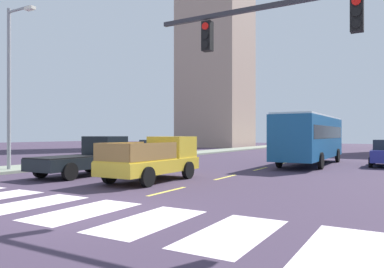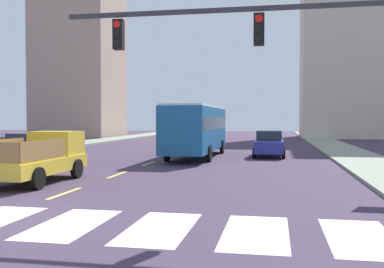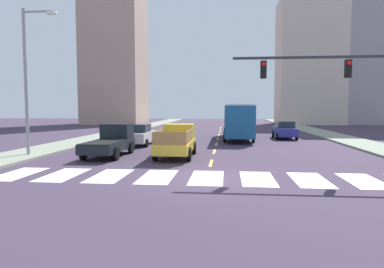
% 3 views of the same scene
% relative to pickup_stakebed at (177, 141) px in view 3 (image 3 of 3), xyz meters
% --- Properties ---
extents(ground_plane, '(160.00, 160.00, 0.00)m').
position_rel_pickup_stakebed_xyz_m(ground_plane, '(2.24, -6.49, -0.94)').
color(ground_plane, '#3C2F42').
extents(sidewalk_right, '(3.36, 110.00, 0.15)m').
position_rel_pickup_stakebed_xyz_m(sidewalk_right, '(14.19, 11.51, -0.86)').
color(sidewalk_right, gray).
rests_on(sidewalk_right, ground).
extents(sidewalk_left, '(3.36, 110.00, 0.15)m').
position_rel_pickup_stakebed_xyz_m(sidewalk_left, '(-9.70, 11.51, -0.86)').
color(sidewalk_left, gray).
rests_on(sidewalk_left, ground).
extents(crosswalk_stripe_0, '(1.42, 3.20, 0.01)m').
position_rel_pickup_stakebed_xyz_m(crosswalk_stripe_0, '(-6.43, -6.49, -0.93)').
color(crosswalk_stripe_0, silver).
rests_on(crosswalk_stripe_0, ground).
extents(crosswalk_stripe_1, '(1.42, 3.20, 0.01)m').
position_rel_pickup_stakebed_xyz_m(crosswalk_stripe_1, '(-4.26, -6.49, -0.93)').
color(crosswalk_stripe_1, silver).
rests_on(crosswalk_stripe_1, ground).
extents(crosswalk_stripe_2, '(1.42, 3.20, 0.01)m').
position_rel_pickup_stakebed_xyz_m(crosswalk_stripe_2, '(-2.09, -6.49, -0.93)').
color(crosswalk_stripe_2, silver).
rests_on(crosswalk_stripe_2, ground).
extents(crosswalk_stripe_3, '(1.42, 3.20, 0.01)m').
position_rel_pickup_stakebed_xyz_m(crosswalk_stripe_3, '(0.07, -6.49, -0.93)').
color(crosswalk_stripe_3, silver).
rests_on(crosswalk_stripe_3, ground).
extents(crosswalk_stripe_4, '(1.42, 3.20, 0.01)m').
position_rel_pickup_stakebed_xyz_m(crosswalk_stripe_4, '(2.24, -6.49, -0.93)').
color(crosswalk_stripe_4, silver).
rests_on(crosswalk_stripe_4, ground).
extents(crosswalk_stripe_5, '(1.42, 3.20, 0.01)m').
position_rel_pickup_stakebed_xyz_m(crosswalk_stripe_5, '(4.41, -6.49, -0.93)').
color(crosswalk_stripe_5, silver).
rests_on(crosswalk_stripe_5, ground).
extents(crosswalk_stripe_6, '(1.42, 3.20, 0.01)m').
position_rel_pickup_stakebed_xyz_m(crosswalk_stripe_6, '(6.58, -6.49, -0.93)').
color(crosswalk_stripe_6, silver).
rests_on(crosswalk_stripe_6, ground).
extents(crosswalk_stripe_7, '(1.42, 3.20, 0.01)m').
position_rel_pickup_stakebed_xyz_m(crosswalk_stripe_7, '(8.75, -6.49, -0.93)').
color(crosswalk_stripe_7, silver).
rests_on(crosswalk_stripe_7, ground).
extents(lane_dash_0, '(0.16, 2.40, 0.01)m').
position_rel_pickup_stakebed_xyz_m(lane_dash_0, '(2.24, -2.49, -0.93)').
color(lane_dash_0, '#E5CF49').
rests_on(lane_dash_0, ground).
extents(lane_dash_1, '(0.16, 2.40, 0.01)m').
position_rel_pickup_stakebed_xyz_m(lane_dash_1, '(2.24, 2.51, -0.93)').
color(lane_dash_1, '#E5CF49').
rests_on(lane_dash_1, ground).
extents(lane_dash_2, '(0.16, 2.40, 0.01)m').
position_rel_pickup_stakebed_xyz_m(lane_dash_2, '(2.24, 7.51, -0.93)').
color(lane_dash_2, '#E5CF49').
rests_on(lane_dash_2, ground).
extents(lane_dash_3, '(0.16, 2.40, 0.01)m').
position_rel_pickup_stakebed_xyz_m(lane_dash_3, '(2.24, 12.51, -0.93)').
color(lane_dash_3, '#E5CF49').
rests_on(lane_dash_3, ground).
extents(lane_dash_4, '(0.16, 2.40, 0.01)m').
position_rel_pickup_stakebed_xyz_m(lane_dash_4, '(2.24, 17.51, -0.93)').
color(lane_dash_4, '#E5CF49').
rests_on(lane_dash_4, ground).
extents(lane_dash_5, '(0.16, 2.40, 0.01)m').
position_rel_pickup_stakebed_xyz_m(lane_dash_5, '(2.24, 22.51, -0.93)').
color(lane_dash_5, '#E5CF49').
rests_on(lane_dash_5, ground).
extents(lane_dash_6, '(0.16, 2.40, 0.01)m').
position_rel_pickup_stakebed_xyz_m(lane_dash_6, '(2.24, 27.51, -0.93)').
color(lane_dash_6, '#E5CF49').
rests_on(lane_dash_6, ground).
extents(lane_dash_7, '(0.16, 2.40, 0.01)m').
position_rel_pickup_stakebed_xyz_m(lane_dash_7, '(2.24, 32.51, -0.93)').
color(lane_dash_7, '#E5CF49').
rests_on(lane_dash_7, ground).
extents(pickup_stakebed, '(2.18, 5.20, 1.96)m').
position_rel_pickup_stakebed_xyz_m(pickup_stakebed, '(0.00, 0.00, 0.00)').
color(pickup_stakebed, gold).
rests_on(pickup_stakebed, ground).
extents(pickup_dark, '(2.18, 5.20, 1.96)m').
position_rel_pickup_stakebed_xyz_m(pickup_dark, '(-4.22, -0.03, -0.02)').
color(pickup_dark, black).
rests_on(pickup_dark, ground).
extents(city_bus, '(2.72, 10.80, 3.32)m').
position_rel_pickup_stakebed_xyz_m(city_bus, '(4.17, 11.99, 1.02)').
color(city_bus, '#1A558A').
rests_on(city_bus, ground).
extents(sedan_far, '(2.02, 4.40, 1.72)m').
position_rel_pickup_stakebed_xyz_m(sedan_far, '(-3.95, 5.92, -0.08)').
color(sedan_far, silver).
rests_on(sedan_far, ground).
extents(sedan_near_right, '(2.02, 4.40, 1.72)m').
position_rel_pickup_stakebed_xyz_m(sedan_near_right, '(8.77, 13.21, -0.08)').
color(sedan_near_right, navy).
rests_on(sedan_near_right, ground).
extents(traffic_signal_gantry, '(9.84, 0.27, 6.00)m').
position_rel_pickup_stakebed_xyz_m(traffic_signal_gantry, '(9.91, -4.29, 3.30)').
color(traffic_signal_gantry, '#2D2D33').
rests_on(traffic_signal_gantry, ground).
extents(streetlight_left, '(2.20, 0.28, 9.00)m').
position_rel_pickup_stakebed_xyz_m(streetlight_left, '(-9.03, -1.08, 4.03)').
color(streetlight_left, gray).
rests_on(streetlight_left, ground).
extents(block_mid_left, '(9.06, 7.70, 31.02)m').
position_rel_pickup_stakebed_xyz_m(block_mid_left, '(27.30, 44.06, 14.57)').
color(block_mid_left, gray).
rests_on(block_mid_left, ground).
extents(block_mid_right, '(11.32, 8.87, 22.57)m').
position_rel_pickup_stakebed_xyz_m(block_mid_right, '(18.16, 44.57, 10.35)').
color(block_mid_right, beige).
rests_on(block_mid_right, ground).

